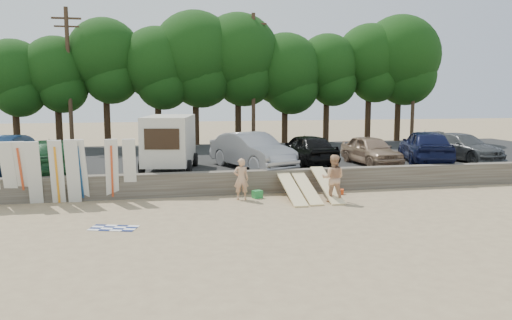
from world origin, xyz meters
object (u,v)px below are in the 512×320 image
at_px(car_2, 252,151).
at_px(car_6, 462,147).
at_px(car_3, 306,149).
at_px(car_1, 50,156).
at_px(cooler, 257,194).
at_px(beachgoer_a, 241,179).
at_px(car_4, 371,150).
at_px(beachgoer_b, 333,178).
at_px(box_trailer, 169,140).
at_px(car_5, 425,146).

distance_m(car_2, car_6, 11.88).
bearing_deg(car_2, car_6, -18.82).
bearing_deg(car_3, car_1, -3.44).
bearing_deg(cooler, beachgoer_a, 171.52).
bearing_deg(car_4, car_2, 176.82).
relative_size(beachgoer_a, beachgoer_b, 0.89).
xyz_separation_m(box_trailer, car_2, (3.92, -0.20, -0.58)).
distance_m(car_4, beachgoer_b, 6.39).
bearing_deg(car_6, car_3, 165.76).
relative_size(car_3, car_5, 0.89).
bearing_deg(car_6, beachgoer_b, -162.61).
bearing_deg(car_6, car_4, 173.13).
relative_size(car_5, beachgoer_b, 2.72).
xyz_separation_m(box_trailer, beachgoer_a, (2.74, -3.99, -1.29)).
height_order(car_3, car_4, car_3).
bearing_deg(car_5, beachgoer_a, 37.98).
xyz_separation_m(car_4, car_5, (3.03, -0.01, 0.15)).
distance_m(car_6, beachgoer_b, 11.11).
bearing_deg(box_trailer, car_2, 7.80).
xyz_separation_m(beachgoer_b, cooler, (-2.82, 1.30, -0.79)).
distance_m(car_1, beachgoer_a, 8.88).
distance_m(car_1, car_3, 12.25).
relative_size(box_trailer, car_4, 1.01).
bearing_deg(car_2, car_4, -21.55).
bearing_deg(beachgoer_a, cooler, -163.64).
height_order(car_2, car_3, car_2).
relative_size(car_2, beachgoer_a, 3.07).
distance_m(car_2, beachgoer_a, 4.03).
relative_size(box_trailer, beachgoer_a, 2.54).
height_order(car_3, car_6, car_3).
xyz_separation_m(car_2, beachgoer_b, (2.35, -4.94, -0.61)).
xyz_separation_m(car_6, beachgoer_a, (-13.03, -4.57, -0.57)).
bearing_deg(car_5, car_6, -147.89).
distance_m(car_1, car_2, 9.21).
relative_size(box_trailer, car_2, 0.83).
bearing_deg(beachgoer_b, car_1, -0.12).
bearing_deg(car_3, car_4, 159.01).
bearing_deg(box_trailer, car_4, 10.23).
height_order(car_1, beachgoer_b, car_1).
relative_size(box_trailer, cooler, 11.41).
height_order(car_2, beachgoer_a, car_2).
height_order(car_4, beachgoer_a, car_4).
height_order(car_5, car_6, car_5).
xyz_separation_m(car_5, car_6, (2.59, 0.67, -0.17)).
relative_size(car_3, car_4, 1.08).
height_order(car_1, car_3, car_1).
distance_m(car_4, beachgoer_a, 8.39).
distance_m(car_4, car_5, 3.03).
relative_size(car_4, beachgoer_b, 2.26).
bearing_deg(car_6, car_2, 170.12).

